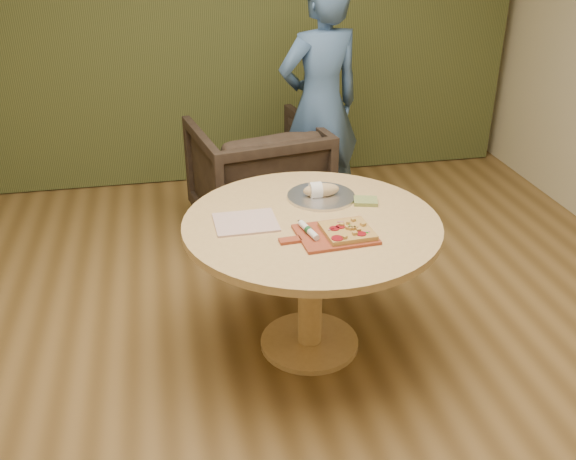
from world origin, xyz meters
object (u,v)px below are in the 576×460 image
(bread_roll, at_px, (320,190))
(flatbread_pizza, at_px, (348,231))
(cutlery_roll, at_px, (309,230))
(serving_tray, at_px, (321,196))
(armchair, at_px, (257,170))
(person_standing, at_px, (320,106))
(pizza_paddle, at_px, (333,235))
(pedestal_table, at_px, (311,246))

(bread_roll, bearing_deg, flatbread_pizza, -86.83)
(cutlery_roll, xyz_separation_m, serving_tray, (0.16, 0.41, -0.02))
(cutlery_roll, height_order, bread_roll, bread_roll)
(flatbread_pizza, bearing_deg, serving_tray, 92.03)
(serving_tray, relative_size, armchair, 0.41)
(flatbread_pizza, relative_size, cutlery_roll, 1.19)
(person_standing, bearing_deg, bread_roll, 60.14)
(serving_tray, distance_m, armchair, 1.26)
(armchair, bearing_deg, person_standing, 173.62)
(serving_tray, relative_size, bread_roll, 1.84)
(cutlery_roll, bearing_deg, bread_roll, 56.58)
(pizza_paddle, height_order, serving_tray, serving_tray)
(pedestal_table, xyz_separation_m, bread_roll, (0.10, 0.25, 0.18))
(person_standing, bearing_deg, armchair, -11.92)
(armchair, bearing_deg, bread_roll, 86.49)
(flatbread_pizza, height_order, armchair, armchair)
(serving_tray, height_order, bread_roll, bread_roll)
(pizza_paddle, bearing_deg, serving_tray, 79.23)
(person_standing, bearing_deg, pizza_paddle, 62.32)
(bread_roll, height_order, person_standing, person_standing)
(flatbread_pizza, xyz_separation_m, armchair, (-0.17, 1.66, -0.34))
(cutlery_roll, xyz_separation_m, armchair, (0.01, 1.62, -0.34))
(flatbread_pizza, relative_size, serving_tray, 0.66)
(pedestal_table, bearing_deg, cutlery_roll, -108.39)
(serving_tray, bearing_deg, pizza_paddle, -96.46)
(serving_tray, height_order, person_standing, person_standing)
(cutlery_roll, bearing_deg, pizza_paddle, -25.36)
(pedestal_table, relative_size, serving_tray, 3.55)
(flatbread_pizza, relative_size, person_standing, 0.14)
(armchair, bearing_deg, cutlery_roll, 79.39)
(pizza_paddle, bearing_deg, cutlery_roll, 163.24)
(cutlery_roll, bearing_deg, armchair, 76.88)
(pizza_paddle, distance_m, bread_roll, 0.44)
(cutlery_roll, distance_m, bread_roll, 0.44)
(pizza_paddle, height_order, cutlery_roll, cutlery_roll)
(pedestal_table, distance_m, cutlery_roll, 0.24)
(pizza_paddle, xyz_separation_m, person_standing, (0.35, 1.68, 0.11))
(pedestal_table, distance_m, serving_tray, 0.31)
(pedestal_table, height_order, pizza_paddle, pizza_paddle)
(bread_roll, distance_m, armchair, 1.27)
(pizza_paddle, distance_m, cutlery_roll, 0.12)
(cutlery_roll, distance_m, serving_tray, 0.44)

